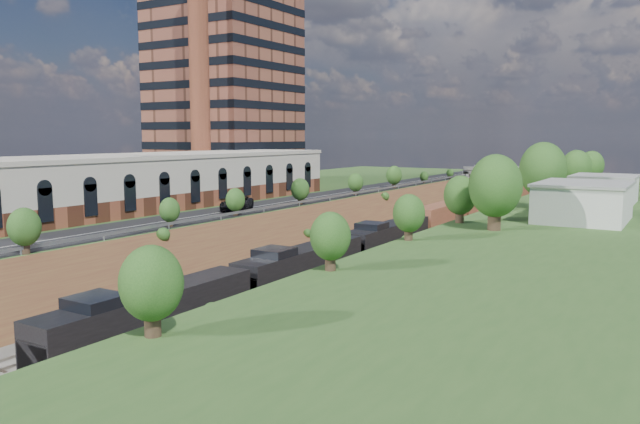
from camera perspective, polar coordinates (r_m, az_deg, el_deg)
ground at (r=43.00m, az=-25.16°, el=-13.28°), size 400.00×400.00×0.00m
platform_left at (r=106.54m, az=-8.07°, el=0.50°), size 44.00×180.00×5.00m
embankment_left at (r=94.60m, az=2.35°, el=-1.78°), size 10.00×180.00×10.00m
embankment_right at (r=86.32m, az=15.26°, el=-2.87°), size 10.00×180.00×10.00m
rail_left_track at (r=90.89m, az=6.99°, el=-2.13°), size 1.58×180.00×0.18m
rail_right_track at (r=88.92m, az=10.05°, el=-2.39°), size 1.58×180.00×0.18m
road at (r=96.21m, az=0.01°, el=1.41°), size 8.00×180.00×0.10m
guardrail at (r=93.94m, az=2.09°, el=1.57°), size 0.10×171.00×0.70m
commercial_building at (r=86.48m, az=-14.80°, el=2.84°), size 14.30×62.30×7.00m
highrise_tower at (r=123.52m, az=-8.77°, el=15.51°), size 22.00×22.00×53.90m
smokestack at (r=105.32m, az=-10.99°, el=12.64°), size 3.20×3.20×40.00m
overpass at (r=148.20m, az=17.86°, el=2.98°), size 24.50×8.30×7.40m
white_building_near at (r=75.04m, az=22.94°, el=0.77°), size 9.00×12.00×4.00m
white_building_far at (r=96.85m, az=24.54°, el=1.85°), size 8.00×10.00×3.60m
tree_right_large at (r=64.42m, az=15.74°, el=2.25°), size 5.25×5.25×7.61m
tree_left_crest at (r=62.58m, az=-16.27°, el=-0.06°), size 2.45×2.45×3.55m
freight_train at (r=106.01m, az=13.72°, el=0.39°), size 3.03×154.41×4.55m
suv at (r=78.90m, az=-7.63°, el=0.82°), size 5.35×7.21×1.82m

